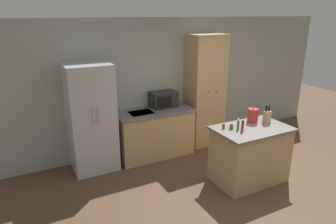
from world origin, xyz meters
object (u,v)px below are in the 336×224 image
(spice_bottle_tall_dark, at_px, (242,126))
(spice_bottle_green_herb, at_px, (223,126))
(kettle, at_px, (253,115))
(spice_bottle_short_red, at_px, (238,125))
(refrigerator, at_px, (91,119))
(pantry_cabinet, at_px, (205,91))
(spice_bottle_amber_oil, at_px, (231,127))
(microwave, at_px, (163,99))
(knife_block, at_px, (267,117))

(spice_bottle_tall_dark, xyz_separation_m, spice_bottle_green_herb, (-0.19, 0.22, -0.04))
(kettle, bearing_deg, spice_bottle_short_red, -159.71)
(refrigerator, distance_m, kettle, 2.74)
(pantry_cabinet, relative_size, kettle, 9.03)
(spice_bottle_tall_dark, relative_size, spice_bottle_amber_oil, 2.07)
(microwave, height_order, knife_block, knife_block)
(kettle, bearing_deg, pantry_cabinet, 89.18)
(spice_bottle_tall_dark, bearing_deg, spice_bottle_short_red, 102.94)
(microwave, height_order, kettle, microwave)
(knife_block, bearing_deg, spice_bottle_short_red, -178.11)
(refrigerator, xyz_separation_m, spice_bottle_green_herb, (1.73, -1.42, 0.03))
(knife_block, xyz_separation_m, spice_bottle_amber_oil, (-0.70, 0.05, -0.07))
(spice_bottle_amber_oil, relative_size, spice_bottle_green_herb, 1.03)
(spice_bottle_short_red, bearing_deg, kettle, 20.29)
(refrigerator, distance_m, spice_bottle_amber_oil, 2.36)
(pantry_cabinet, distance_m, spice_bottle_green_herb, 1.62)
(refrigerator, height_order, pantry_cabinet, pantry_cabinet)
(refrigerator, relative_size, spice_bottle_green_herb, 22.64)
(pantry_cabinet, height_order, spice_bottle_amber_oil, pantry_cabinet)
(spice_bottle_short_red, bearing_deg, knife_block, 1.89)
(pantry_cabinet, xyz_separation_m, spice_bottle_short_red, (-0.47, -1.61, -0.12))
(spice_bottle_green_herb, bearing_deg, microwave, 100.18)
(spice_bottle_amber_oil, bearing_deg, kettle, 10.73)
(spice_bottle_green_herb, bearing_deg, spice_bottle_short_red, -38.70)
(spice_bottle_amber_oil, xyz_separation_m, kettle, (0.52, 0.10, 0.07))
(microwave, bearing_deg, pantry_cabinet, -4.64)
(pantry_cabinet, bearing_deg, spice_bottle_amber_oil, -109.30)
(knife_block, xyz_separation_m, spice_bottle_tall_dark, (-0.60, -0.10, -0.03))
(microwave, xyz_separation_m, spice_bottle_tall_dark, (0.47, -1.77, -0.04))
(spice_bottle_tall_dark, relative_size, spice_bottle_short_red, 0.99)
(spice_bottle_short_red, xyz_separation_m, kettle, (0.45, 0.17, 0.03))
(spice_bottle_tall_dark, bearing_deg, knife_block, 9.48)
(refrigerator, xyz_separation_m, pantry_cabinet, (2.37, 0.05, 0.20))
(microwave, distance_m, kettle, 1.77)
(refrigerator, bearing_deg, knife_block, -31.42)
(refrigerator, height_order, spice_bottle_tall_dark, refrigerator)
(microwave, distance_m, spice_bottle_tall_dark, 1.83)
(knife_block, xyz_separation_m, kettle, (-0.18, 0.14, 0.01))
(refrigerator, relative_size, spice_bottle_tall_dark, 10.64)
(spice_bottle_green_herb, bearing_deg, pantry_cabinet, 66.52)
(refrigerator, bearing_deg, spice_bottle_amber_oil, -39.29)
(refrigerator, distance_m, spice_bottle_short_red, 2.46)
(refrigerator, relative_size, knife_block, 6.10)
(refrigerator, relative_size, spice_bottle_short_red, 10.50)
(pantry_cabinet, xyz_separation_m, spice_bottle_tall_dark, (-0.45, -1.69, -0.12))
(spice_bottle_amber_oil, distance_m, kettle, 0.54)
(knife_block, distance_m, spice_bottle_tall_dark, 0.61)
(microwave, distance_m, knife_block, 1.98)
(refrigerator, bearing_deg, spice_bottle_short_red, -39.41)
(microwave, relative_size, spice_bottle_amber_oil, 5.89)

